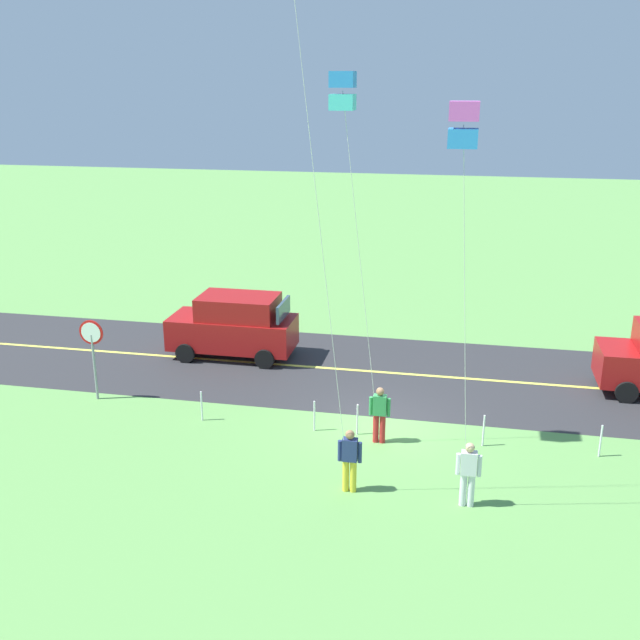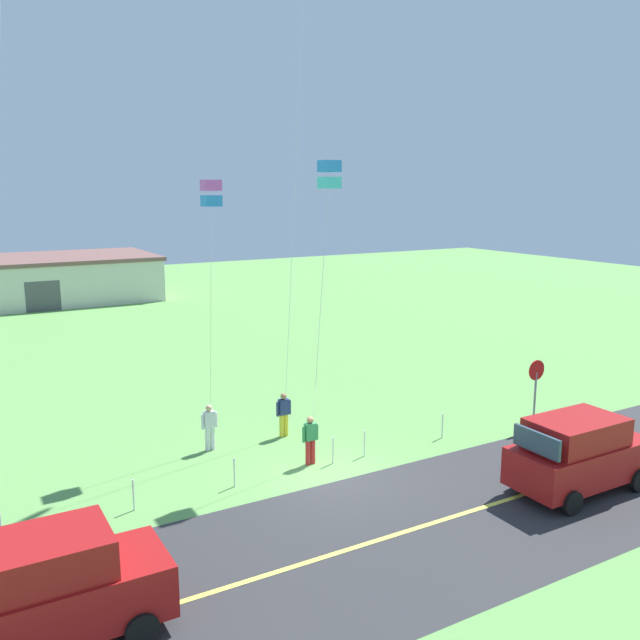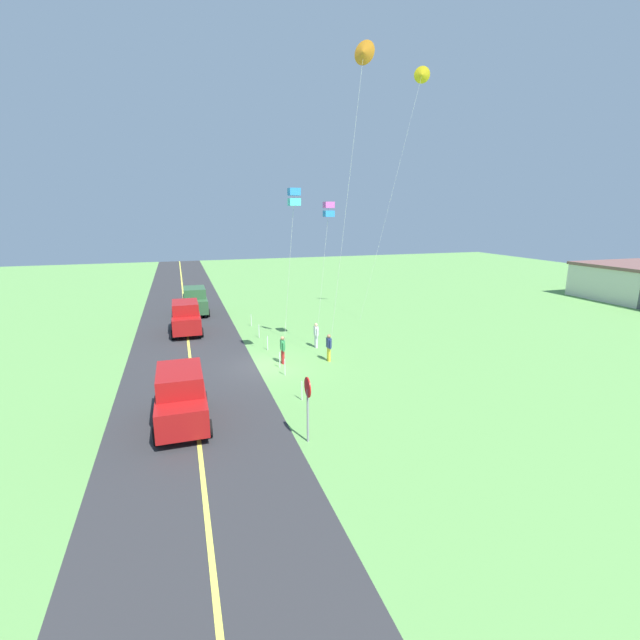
% 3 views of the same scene
% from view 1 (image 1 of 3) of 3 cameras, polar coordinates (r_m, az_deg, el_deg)
% --- Properties ---
extents(ground_plane, '(120.00, 120.00, 0.10)m').
position_cam_1_polar(ground_plane, '(21.29, 4.65, -8.25)').
color(ground_plane, '#60994C').
extents(asphalt_road, '(120.00, 7.00, 0.00)m').
position_cam_1_polar(asphalt_road, '(24.91, 5.78, -4.13)').
color(asphalt_road, '#2D2D30').
rests_on(asphalt_road, ground).
extents(road_centre_stripe, '(120.00, 0.16, 0.00)m').
position_cam_1_polar(road_centre_stripe, '(24.91, 5.78, -4.12)').
color(road_centre_stripe, '#E5E04C').
rests_on(road_centre_stripe, asphalt_road).
extents(car_suv_foreground, '(4.40, 2.12, 2.24)m').
position_cam_1_polar(car_suv_foreground, '(26.12, -6.66, -0.40)').
color(car_suv_foreground, maroon).
rests_on(car_suv_foreground, ground).
extents(stop_sign, '(0.76, 0.08, 2.56)m').
position_cam_1_polar(stop_sign, '(23.23, -17.25, -1.79)').
color(stop_sign, gray).
rests_on(stop_sign, ground).
extents(person_adult_near, '(0.58, 0.22, 1.60)m').
position_cam_1_polar(person_adult_near, '(19.96, 4.64, -7.21)').
color(person_adult_near, red).
rests_on(person_adult_near, ground).
extents(person_adult_companion, '(0.58, 0.22, 1.60)m').
position_cam_1_polar(person_adult_companion, '(17.68, 2.32, -10.69)').
color(person_adult_companion, yellow).
rests_on(person_adult_companion, ground).
extents(person_child_watcher, '(0.58, 0.22, 1.60)m').
position_cam_1_polar(person_child_watcher, '(17.44, 11.43, -11.50)').
color(person_child_watcher, silver).
rests_on(person_child_watcher, ground).
extents(kite_red_low, '(1.29, 0.82, 9.58)m').
position_cam_1_polar(kite_red_low, '(17.69, 1.78, 17.26)').
color(kite_red_low, silver).
rests_on(kite_red_low, ground).
extents(kite_yellow_high, '(0.84, 0.91, 9.00)m').
position_cam_1_polar(kite_yellow_high, '(14.63, 11.09, 14.56)').
color(kite_yellow_high, silver).
rests_on(kite_yellow_high, ground).
extents(fence_post_1, '(0.05, 0.05, 0.90)m').
position_cam_1_polar(fence_post_1, '(20.69, 20.95, -8.76)').
color(fence_post_1, silver).
rests_on(fence_post_1, ground).
extents(fence_post_2, '(0.05, 0.05, 0.90)m').
position_cam_1_polar(fence_post_2, '(20.36, 12.58, -8.38)').
color(fence_post_2, silver).
rests_on(fence_post_2, ground).
extents(fence_post_3, '(0.05, 0.05, 0.90)m').
position_cam_1_polar(fence_post_3, '(20.51, 2.92, -7.73)').
color(fence_post_3, silver).
rests_on(fence_post_3, ground).
extents(fence_post_4, '(0.05, 0.05, 0.90)m').
position_cam_1_polar(fence_post_4, '(20.70, -0.44, -7.45)').
color(fence_post_4, silver).
rests_on(fence_post_4, ground).
extents(fence_post_5, '(0.05, 0.05, 0.90)m').
position_cam_1_polar(fence_post_5, '(21.57, -9.17, -6.60)').
color(fence_post_5, silver).
rests_on(fence_post_5, ground).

